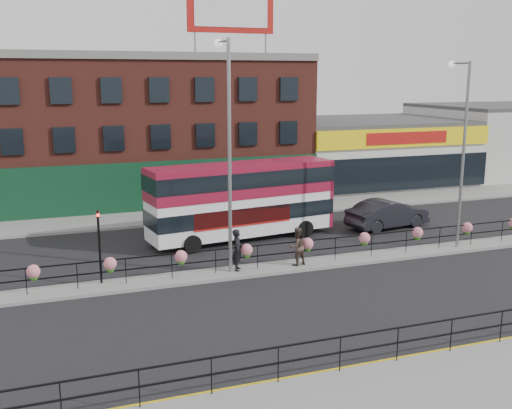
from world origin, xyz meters
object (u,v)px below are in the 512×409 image
object	(u,v)px
pedestrian_b	(297,246)
pedestrian_a	(237,250)
lamp_column_west	(228,137)
double_decker_bus	(242,193)
lamp_column_east	(461,139)
car	(388,214)

from	to	relation	value
pedestrian_b	pedestrian_a	bearing A→B (deg)	-16.33
lamp_column_west	double_decker_bus	bearing A→B (deg)	65.32
double_decker_bus	pedestrian_a	bearing A→B (deg)	-110.73
lamp_column_east	lamp_column_west	bearing A→B (deg)	179.74
double_decker_bus	lamp_column_west	distance (m)	6.88
pedestrian_b	car	bearing A→B (deg)	-159.41
pedestrian_a	lamp_column_east	distance (m)	12.89
lamp_column_east	pedestrian_b	bearing A→B (deg)	-177.98
pedestrian_a	lamp_column_west	xyz separation A→B (m)	(-0.37, 0.16, 5.16)
pedestrian_b	lamp_column_east	bearing A→B (deg)	170.06
car	pedestrian_b	distance (m)	9.66
double_decker_bus	pedestrian_b	world-z (taller)	double_decker_bus
pedestrian_b	lamp_column_west	distance (m)	6.15
double_decker_bus	pedestrian_a	world-z (taller)	double_decker_bus
lamp_column_west	lamp_column_east	bearing A→B (deg)	-0.26
lamp_column_west	lamp_column_east	distance (m)	12.39
car	pedestrian_b	bearing A→B (deg)	112.29
pedestrian_a	double_decker_bus	bearing A→B (deg)	2.79
car	lamp_column_east	distance (m)	6.99
pedestrian_a	pedestrian_b	size ratio (longest dim) A/B	1.06
double_decker_bus	car	world-z (taller)	double_decker_bus
lamp_column_west	car	bearing A→B (deg)	22.96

